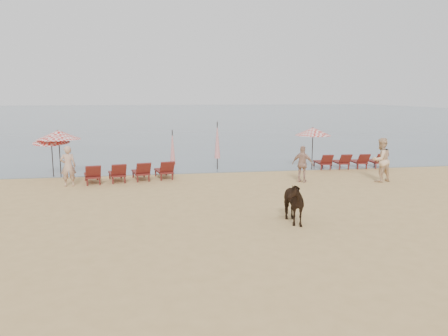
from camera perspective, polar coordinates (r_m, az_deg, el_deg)
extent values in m
plane|color=tan|center=(12.02, 3.98, -9.14)|extent=(120.00, 120.00, 0.00)
cube|color=#51606B|center=(91.18, -7.85, 7.10)|extent=(160.00, 140.00, 0.06)
cube|color=maroon|center=(20.03, -16.83, -0.92)|extent=(0.88, 1.45, 0.08)
cube|color=maroon|center=(19.27, -16.71, -0.50)|extent=(0.70, 0.56, 0.59)
cube|color=maroon|center=(20.13, -13.81, -0.74)|extent=(0.88, 1.45, 0.08)
cube|color=maroon|center=(19.37, -13.57, -0.31)|extent=(0.70, 0.56, 0.59)
cube|color=maroon|center=(20.28, -10.82, -0.55)|extent=(0.88, 1.45, 0.08)
cube|color=maroon|center=(19.53, -10.47, -0.12)|extent=(0.70, 0.56, 0.59)
cube|color=maroon|center=(20.48, -7.89, -0.37)|extent=(0.88, 1.45, 0.08)
cube|color=maroon|center=(19.74, -7.43, 0.06)|extent=(0.70, 0.56, 0.59)
cube|color=maroon|center=(23.51, 12.69, 0.71)|extent=(0.62, 1.27, 0.07)
cube|color=maroon|center=(22.85, 13.30, 1.07)|extent=(0.60, 0.43, 0.55)
cube|color=maroon|center=(23.87, 14.92, 0.75)|extent=(0.62, 1.27, 0.07)
cube|color=maroon|center=(23.22, 15.57, 1.11)|extent=(0.60, 0.43, 0.55)
cube|color=maroon|center=(24.27, 17.07, 0.79)|extent=(0.62, 1.27, 0.07)
cube|color=maroon|center=(23.63, 17.77, 1.14)|extent=(0.60, 0.43, 0.55)
cube|color=maroon|center=(24.69, 19.15, 0.83)|extent=(0.62, 1.27, 0.07)
cube|color=maroon|center=(24.07, 19.90, 1.17)|extent=(0.60, 0.43, 0.55)
cylinder|color=black|center=(21.72, -20.65, 1.51)|extent=(0.05, 0.05, 2.06)
cone|color=red|center=(21.61, -20.81, 4.09)|extent=(1.96, 1.96, 0.42)
sphere|color=black|center=(21.60, -20.84, 4.58)|extent=(0.07, 0.07, 0.07)
cylinder|color=black|center=(21.89, -21.50, 1.29)|extent=(0.04, 0.04, 1.88)
cone|color=red|center=(21.79, -21.65, 3.62)|extent=(1.66, 1.70, 0.57)
sphere|color=black|center=(21.77, -21.68, 4.08)|extent=(0.07, 0.07, 0.07)
cylinder|color=black|center=(22.85, 11.46, 2.28)|extent=(0.05, 0.05, 2.03)
cone|color=red|center=(22.75, 11.54, 4.71)|extent=(1.81, 1.81, 0.41)
sphere|color=black|center=(22.74, 11.56, 5.16)|extent=(0.07, 0.07, 0.07)
cylinder|color=black|center=(22.36, -0.88, 2.90)|extent=(0.05, 0.05, 2.49)
cone|color=#B42131|center=(22.33, -0.88, 3.66)|extent=(0.30, 0.30, 1.86)
cylinder|color=black|center=(20.73, -6.73, 1.93)|extent=(0.05, 0.05, 2.22)
cone|color=#B42131|center=(20.70, -6.74, 2.66)|extent=(0.27, 0.27, 1.67)
imported|color=black|center=(13.36, 8.60, -4.37)|extent=(0.79, 1.59, 1.31)
imported|color=tan|center=(19.57, -19.69, 0.24)|extent=(0.69, 0.51, 1.72)
imported|color=#E4BA8E|center=(20.59, 19.80, 1.00)|extent=(1.12, 0.97, 1.96)
imported|color=tan|center=(19.56, 10.24, 0.50)|extent=(1.00, 0.88, 1.62)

